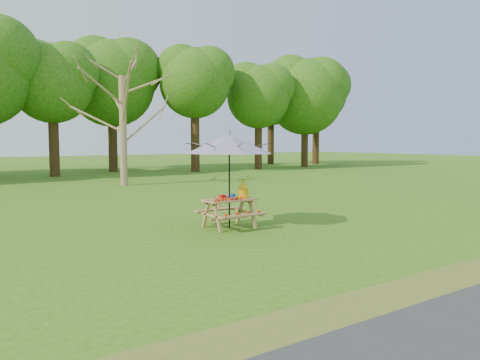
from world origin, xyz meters
TOP-DOWN VIEW (x-y plane):
  - ground at (0.00, 0.00)m, footprint 120.00×120.00m
  - drygrass_strip at (0.00, -2.80)m, footprint 120.00×1.20m
  - treeline at (0.00, 22.00)m, footprint 60.00×12.00m
  - bare_tree at (3.00, 14.10)m, footprint 6.26×6.26m
  - picnic_table at (1.23, 2.63)m, footprint 1.20×1.32m
  - patio_umbrella at (1.24, 2.63)m, footprint 2.60×2.60m
  - produce_bins at (1.19, 2.64)m, footprint 0.29×0.41m
  - tomatoes_row at (1.09, 2.45)m, footprint 0.77×0.13m
  - flower_bucket at (1.61, 2.59)m, footprint 0.41×0.39m

SIDE VIEW (x-z plane):
  - ground at x=0.00m, z-range 0.00..0.00m
  - drygrass_strip at x=0.00m, z-range 0.00..0.01m
  - picnic_table at x=1.23m, z-range -0.01..0.66m
  - tomatoes_row at x=1.09m, z-range 0.67..0.74m
  - produce_bins at x=1.19m, z-range 0.66..0.79m
  - flower_bucket at x=1.61m, z-range 0.69..1.23m
  - patio_umbrella at x=1.24m, z-range 0.82..3.07m
  - bare_tree at x=3.00m, z-range 1.23..12.68m
  - treeline at x=0.00m, z-range 0.00..16.00m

